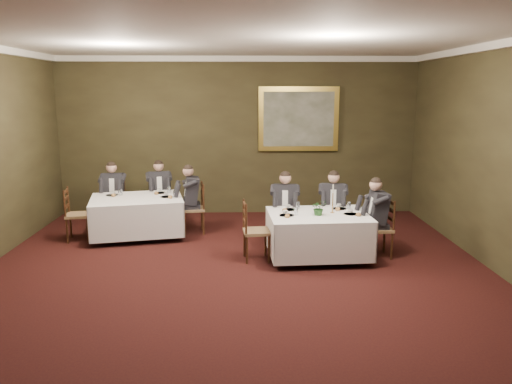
{
  "coord_description": "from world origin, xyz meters",
  "views": [
    {
      "loc": [
        0.1,
        -6.22,
        2.77
      ],
      "look_at": [
        0.31,
        1.71,
        1.15
      ],
      "focal_mm": 35.0,
      "sensor_mm": 36.0,
      "label": 1
    }
  ],
  "objects_px": {
    "table_main": "(318,232)",
    "chair_main_endleft": "(256,243)",
    "diner_main_endright": "(378,227)",
    "painting": "(298,119)",
    "centerpiece": "(319,207)",
    "table_second": "(137,214)",
    "diner_sec_backright": "(160,200)",
    "diner_sec_endright": "(193,208)",
    "diner_main_backright": "(332,216)",
    "chair_sec_backright": "(160,210)",
    "candlestick": "(333,202)",
    "chair_sec_endleft": "(78,225)",
    "chair_main_backleft": "(285,229)",
    "diner_sec_backleft": "(114,202)",
    "chair_main_backright": "(332,228)",
    "chair_sec_backleft": "(115,213)",
    "diner_main_backleft": "(285,217)",
    "chair_sec_endright": "(194,219)",
    "chair_main_endright": "(378,240)"
  },
  "relations": [
    {
      "from": "table_main",
      "to": "chair_main_endleft",
      "type": "distance_m",
      "value": 1.05
    },
    {
      "from": "diner_main_endright",
      "to": "painting",
      "type": "bearing_deg",
      "value": 15.15
    },
    {
      "from": "centerpiece",
      "to": "table_second",
      "type": "bearing_deg",
      "value": 156.11
    },
    {
      "from": "diner_sec_backright",
      "to": "diner_sec_endright",
      "type": "height_order",
      "value": "same"
    },
    {
      "from": "table_main",
      "to": "diner_main_backright",
      "type": "xyz_separation_m",
      "value": [
        0.39,
        0.86,
        0.06
      ]
    },
    {
      "from": "table_second",
      "to": "chair_main_endleft",
      "type": "bearing_deg",
      "value": -32.45
    },
    {
      "from": "chair_sec_backright",
      "to": "diner_sec_backright",
      "type": "xyz_separation_m",
      "value": [
        0.0,
        -0.01,
        0.23
      ]
    },
    {
      "from": "candlestick",
      "to": "chair_sec_endleft",
      "type": "bearing_deg",
      "value": 166.82
    },
    {
      "from": "chair_main_backleft",
      "to": "diner_sec_backleft",
      "type": "distance_m",
      "value": 3.67
    },
    {
      "from": "diner_main_backright",
      "to": "diner_sec_backright",
      "type": "distance_m",
      "value": 3.69
    },
    {
      "from": "chair_main_backright",
      "to": "chair_sec_backleft",
      "type": "distance_m",
      "value": 4.48
    },
    {
      "from": "table_main",
      "to": "diner_sec_backright",
      "type": "relative_size",
      "value": 1.28
    },
    {
      "from": "chair_sec_backleft",
      "to": "centerpiece",
      "type": "height_order",
      "value": "centerpiece"
    },
    {
      "from": "diner_main_backright",
      "to": "painting",
      "type": "distance_m",
      "value": 2.86
    },
    {
      "from": "diner_main_backleft",
      "to": "candlestick",
      "type": "xyz_separation_m",
      "value": [
        0.73,
        -0.73,
        0.43
      ]
    },
    {
      "from": "table_second",
      "to": "diner_sec_backright",
      "type": "relative_size",
      "value": 1.45
    },
    {
      "from": "diner_main_backleft",
      "to": "chair_main_backright",
      "type": "xyz_separation_m",
      "value": [
        0.88,
        0.06,
        -0.23
      ]
    },
    {
      "from": "chair_main_endleft",
      "to": "chair_sec_backleft",
      "type": "relative_size",
      "value": 1.0
    },
    {
      "from": "diner_main_backleft",
      "to": "centerpiece",
      "type": "xyz_separation_m",
      "value": [
        0.48,
        -0.89,
        0.39
      ]
    },
    {
      "from": "chair_main_backright",
      "to": "chair_sec_endleft",
      "type": "xyz_separation_m",
      "value": [
        -4.74,
        0.28,
        0.0
      ]
    },
    {
      "from": "diner_sec_endright",
      "to": "candlestick",
      "type": "height_order",
      "value": "diner_sec_endright"
    },
    {
      "from": "diner_sec_backleft",
      "to": "chair_sec_endleft",
      "type": "xyz_separation_m",
      "value": [
        -0.44,
        -0.98,
        -0.23
      ]
    },
    {
      "from": "diner_sec_endright",
      "to": "diner_main_backleft",
      "type": "bearing_deg",
      "value": -122.99
    },
    {
      "from": "table_second",
      "to": "diner_sec_endright",
      "type": "xyz_separation_m",
      "value": [
        1.05,
        0.21,
        0.06
      ]
    },
    {
      "from": "chair_main_backleft",
      "to": "chair_sec_endleft",
      "type": "height_order",
      "value": "same"
    },
    {
      "from": "diner_main_endright",
      "to": "diner_sec_backleft",
      "type": "height_order",
      "value": "same"
    },
    {
      "from": "diner_sec_backright",
      "to": "chair_main_endleft",
      "type": "bearing_deg",
      "value": 116.27
    },
    {
      "from": "diner_main_endright",
      "to": "chair_sec_endright",
      "type": "bearing_deg",
      "value": 61.74
    },
    {
      "from": "diner_main_backright",
      "to": "chair_sec_backleft",
      "type": "height_order",
      "value": "diner_main_backright"
    },
    {
      "from": "table_second",
      "to": "chair_main_endright",
      "type": "distance_m",
      "value": 4.51
    },
    {
      "from": "table_main",
      "to": "chair_main_backleft",
      "type": "height_order",
      "value": "chair_main_backleft"
    },
    {
      "from": "chair_sec_backleft",
      "to": "chair_main_endright",
      "type": "bearing_deg",
      "value": 154.0
    },
    {
      "from": "candlestick",
      "to": "chair_main_backright",
      "type": "bearing_deg",
      "value": 79.22
    },
    {
      "from": "chair_main_backleft",
      "to": "chair_main_backright",
      "type": "height_order",
      "value": "same"
    },
    {
      "from": "table_main",
      "to": "chair_main_endleft",
      "type": "bearing_deg",
      "value": -176.8
    },
    {
      "from": "centerpiece",
      "to": "chair_main_endleft",
      "type": "bearing_deg",
      "value": 178.59
    },
    {
      "from": "chair_sec_backright",
      "to": "chair_sec_endright",
      "type": "bearing_deg",
      "value": 123.54
    },
    {
      "from": "chair_sec_backleft",
      "to": "painting",
      "type": "relative_size",
      "value": 0.56
    },
    {
      "from": "painting",
      "to": "diner_sec_backleft",
      "type": "bearing_deg",
      "value": -164.89
    },
    {
      "from": "chair_main_backleft",
      "to": "diner_sec_backleft",
      "type": "bearing_deg",
      "value": -16.25
    },
    {
      "from": "table_main",
      "to": "chair_sec_endright",
      "type": "xyz_separation_m",
      "value": [
        -2.21,
        1.58,
        -0.17
      ]
    },
    {
      "from": "diner_main_backright",
      "to": "diner_main_backleft",
      "type": "bearing_deg",
      "value": 11.76
    },
    {
      "from": "chair_main_endright",
      "to": "chair_sec_endleft",
      "type": "height_order",
      "value": "same"
    },
    {
      "from": "chair_main_backright",
      "to": "centerpiece",
      "type": "height_order",
      "value": "centerpiece"
    },
    {
      "from": "chair_sec_endright",
      "to": "painting",
      "type": "bearing_deg",
      "value": -63.2
    },
    {
      "from": "table_second",
      "to": "chair_main_endleft",
      "type": "xyz_separation_m",
      "value": [
        2.24,
        -1.42,
        -0.17
      ]
    },
    {
      "from": "chair_sec_backleft",
      "to": "painting",
      "type": "height_order",
      "value": "painting"
    },
    {
      "from": "chair_main_backright",
      "to": "diner_sec_endright",
      "type": "relative_size",
      "value": 0.74
    },
    {
      "from": "diner_sec_backright",
      "to": "diner_sec_backleft",
      "type": "bearing_deg",
      "value": -1.82
    },
    {
      "from": "diner_main_endright",
      "to": "painting",
      "type": "distance_m",
      "value": 3.67
    }
  ]
}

